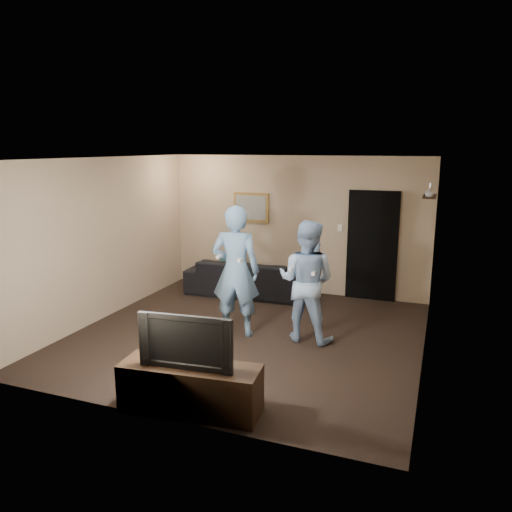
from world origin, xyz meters
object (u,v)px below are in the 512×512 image
at_px(tv_console, 191,389).
at_px(wii_player_left, 236,271).
at_px(television, 189,339).
at_px(sofa, 247,277).
at_px(wii_player_right, 306,281).

bearing_deg(tv_console, wii_player_left, 94.93).
height_order(tv_console, wii_player_left, wii_player_left).
bearing_deg(tv_console, television, 174.30).
bearing_deg(sofa, wii_player_left, 105.23).
bearing_deg(tv_console, sofa, 98.11).
bearing_deg(wii_player_left, wii_player_right, 9.44).
height_order(television, wii_player_right, wii_player_right).
xyz_separation_m(tv_console, wii_player_right, (0.61, 2.40, 0.63)).
distance_m(sofa, television, 4.36).
distance_m(wii_player_left, wii_player_right, 1.04).
relative_size(wii_player_left, wii_player_right, 1.11).
relative_size(tv_console, television, 1.47).
relative_size(tv_console, wii_player_left, 0.77).
bearing_deg(television, wii_player_left, 94.93).
bearing_deg(television, sofa, 98.11).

